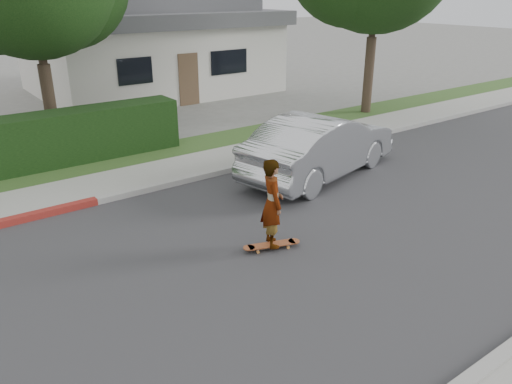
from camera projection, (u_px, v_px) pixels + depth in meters
ground at (126, 305)px, 7.71m from camera, size 120.00×120.00×0.00m
road at (126, 305)px, 7.71m from camera, size 60.00×8.00×0.01m
curb_far at (51, 212)px, 10.75m from camera, size 60.00×0.20×0.15m
sidewalk_far at (40, 199)px, 11.43m from camera, size 60.00×1.60×0.12m
planting_strip at (23, 180)px, 12.63m from camera, size 60.00×1.60×0.10m
house at (149, 45)px, 23.23m from camera, size 10.60×8.60×4.30m
skateboard at (272, 245)px, 9.33m from camera, size 1.12×0.57×0.10m
skateboarder at (272, 203)px, 9.00m from camera, size 0.59×0.71×1.68m
car_silver at (321, 145)px, 12.79m from camera, size 5.14×2.79×1.61m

